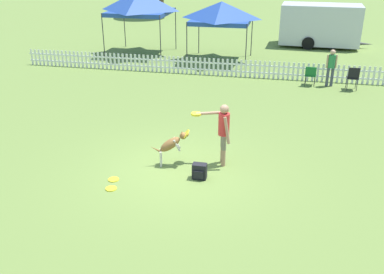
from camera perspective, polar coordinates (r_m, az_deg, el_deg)
ground_plane at (r=10.70m, az=-1.68°, el=-4.50°), size 240.00×240.00×0.00m
handler_person at (r=10.63m, az=4.06°, el=1.25°), size 1.05×0.46×1.61m
leaping_dog at (r=10.72m, az=-2.70°, el=-0.89°), size 1.00×0.45×0.97m
frisbee_near_handler at (r=10.44m, az=-10.42°, el=-5.58°), size 0.26×0.26×0.02m
frisbee_near_dog at (r=10.08m, az=-10.74°, el=-6.76°), size 0.26×0.26×0.02m
backpack_on_grass at (r=10.26m, az=1.01°, el=-4.60°), size 0.34×0.25×0.38m
picket_fence at (r=18.82m, az=5.03°, el=9.19°), size 19.21×0.04×0.75m
folding_chair_blue_left at (r=17.84m, az=20.68°, el=7.58°), size 0.43×0.45×0.93m
folding_chair_center at (r=18.00m, az=15.54°, el=8.09°), size 0.47×0.49×0.80m
canopy_tent_main at (r=21.26m, az=3.95°, el=16.26°), size 2.81×2.81×2.83m
canopy_tent_secondary at (r=22.88m, az=-6.98°, el=17.39°), size 3.00×3.00×3.21m
spectator_standing at (r=18.05m, az=18.09°, el=9.16°), size 0.41×0.27×1.48m
equipment_trailer at (r=25.88m, az=16.70°, el=14.19°), size 5.16×2.48×2.31m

